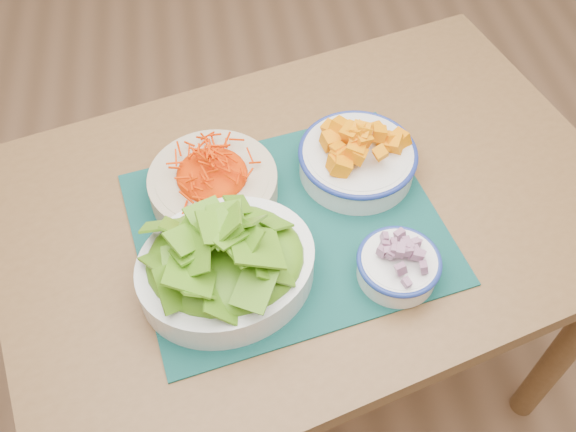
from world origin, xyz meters
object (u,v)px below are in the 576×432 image
object	(u,v)px
table	(310,238)
squash_bowl	(358,152)
lettuce_bowl	(225,257)
onion_bowl	(399,263)
placemat	(288,227)
carrot_bowl	(213,179)

from	to	relation	value
table	squash_bowl	size ratio (longest dim) A/B	4.55
squash_bowl	lettuce_bowl	world-z (taller)	lettuce_bowl
onion_bowl	squash_bowl	bearing A→B (deg)	93.94
placemat	squash_bowl	size ratio (longest dim) A/B	1.88
lettuce_bowl	onion_bowl	xyz separation A→B (m)	(0.27, -0.03, -0.03)
table	squash_bowl	world-z (taller)	squash_bowl
placemat	squash_bowl	world-z (taller)	squash_bowl
onion_bowl	lettuce_bowl	bearing A→B (deg)	173.13
table	lettuce_bowl	distance (m)	0.28
placemat	squash_bowl	xyz separation A→B (m)	(0.14, 0.11, 0.05)
table	onion_bowl	bearing A→B (deg)	-72.34
squash_bowl	onion_bowl	distance (m)	0.23
table	carrot_bowl	xyz separation A→B (m)	(-0.17, 0.04, 0.16)
table	placemat	size ratio (longest dim) A/B	2.42
lettuce_bowl	table	bearing A→B (deg)	23.56
carrot_bowl	squash_bowl	size ratio (longest dim) A/B	0.97
squash_bowl	table	bearing A→B (deg)	-148.27
carrot_bowl	placemat	bearing A→B (deg)	-37.38
placemat	lettuce_bowl	bearing A→B (deg)	-151.14
table	lettuce_bowl	bearing A→B (deg)	-153.91
placemat	onion_bowl	distance (m)	0.20
table	placemat	bearing A→B (deg)	-150.69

